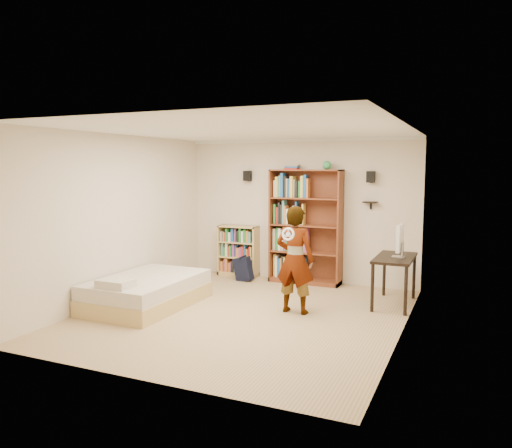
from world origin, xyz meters
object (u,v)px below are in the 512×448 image
(daybed, at_px, (147,288))
(low_bookshelf, at_px, (238,251))
(tall_bookshelf, at_px, (306,227))
(person, at_px, (295,260))
(computer_desk, at_px, (394,281))

(daybed, bearing_deg, low_bookshelf, 81.79)
(tall_bookshelf, xyz_separation_m, low_bookshelf, (-1.42, 0.04, -0.56))
(low_bookshelf, relative_size, person, 0.63)
(computer_desk, distance_m, daybed, 3.90)
(computer_desk, bearing_deg, tall_bookshelf, 153.67)
(daybed, relative_size, person, 1.21)
(tall_bookshelf, xyz_separation_m, computer_desk, (1.76, -0.87, -0.68))
(daybed, bearing_deg, tall_bookshelf, 54.49)
(tall_bookshelf, relative_size, person, 1.32)
(daybed, distance_m, person, 2.38)
(tall_bookshelf, bearing_deg, low_bookshelf, 178.19)
(tall_bookshelf, distance_m, daybed, 3.17)
(low_bookshelf, bearing_deg, person, -46.06)
(tall_bookshelf, distance_m, person, 1.98)
(daybed, bearing_deg, computer_desk, 24.65)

